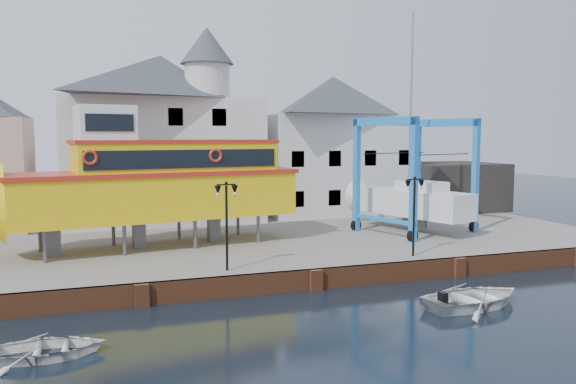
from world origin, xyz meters
name	(u,v)px	position (x,y,z in m)	size (l,w,h in m)	color
ground	(316,290)	(0.00, 0.00, 0.00)	(140.00, 140.00, 0.00)	black
hardstanding	(254,240)	(0.00, 11.00, 0.50)	(44.00, 22.00, 1.00)	slate
quay_wall	(315,279)	(0.00, 0.10, 0.50)	(44.00, 0.47, 1.00)	brown
building_white_main	(164,136)	(-4.87, 18.39, 7.34)	(14.00, 8.30, 14.00)	silver
building_white_right	(332,145)	(9.00, 19.00, 6.60)	(12.00, 8.00, 11.20)	silver
shed_dark	(448,186)	(19.00, 17.00, 3.00)	(8.00, 7.00, 4.00)	black
lamp_post_left	(226,203)	(-4.00, 1.20, 4.17)	(1.12, 0.32, 4.20)	black
lamp_post_right	(414,196)	(6.00, 1.20, 4.17)	(1.12, 0.32, 4.20)	black
tour_boat	(138,182)	(-7.50, 7.94, 4.73)	(18.61, 7.08, 7.91)	#59595E
travel_lift	(405,194)	(9.91, 8.71, 3.39)	(7.95, 9.80, 14.36)	blue
motorboat_b	(474,306)	(5.55, -4.56, 0.00)	(3.46, 4.84, 1.00)	silver
motorboat_d	(45,357)	(-11.46, -4.68, 0.00)	(2.72, 3.81, 0.79)	silver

